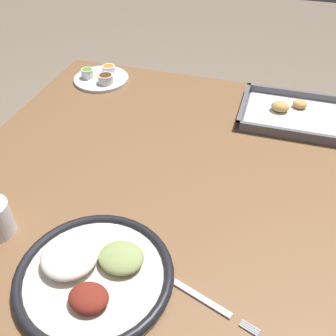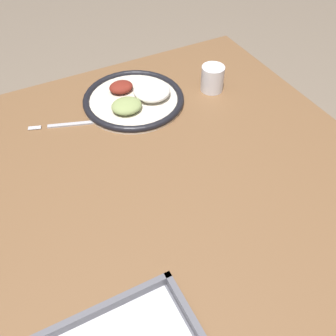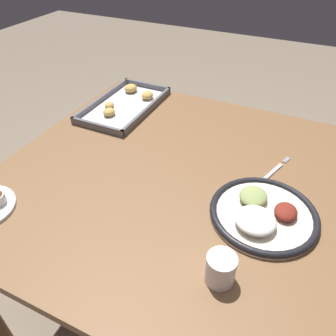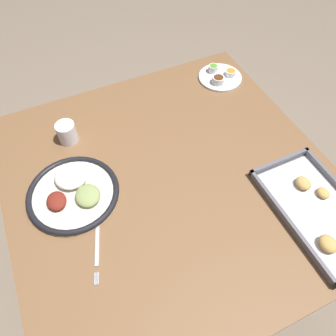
# 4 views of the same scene
# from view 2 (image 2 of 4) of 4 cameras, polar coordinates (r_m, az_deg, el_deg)

# --- Properties ---
(ground_plane) EXTENTS (8.00, 8.00, 0.00)m
(ground_plane) POSITION_cam_2_polar(r_m,az_deg,el_deg) (1.56, -0.73, -19.76)
(ground_plane) COLOR #7A6B59
(dining_table) EXTENTS (1.10, 1.09, 0.72)m
(dining_table) POSITION_cam_2_polar(r_m,az_deg,el_deg) (1.03, -1.04, -5.17)
(dining_table) COLOR brown
(dining_table) RESTS_ON ground_plane
(dinner_plate) EXTENTS (0.30, 0.30, 0.05)m
(dinner_plate) POSITION_cam_2_polar(r_m,az_deg,el_deg) (1.19, -4.81, 10.03)
(dinner_plate) COLOR beige
(dinner_plate) RESTS_ON dining_table
(fork) EXTENTS (0.20, 0.08, 0.00)m
(fork) POSITION_cam_2_polar(r_m,az_deg,el_deg) (1.14, -14.05, 6.15)
(fork) COLOR #B2B2B7
(fork) RESTS_ON dining_table
(drinking_cup) EXTENTS (0.07, 0.07, 0.08)m
(drinking_cup) POSITION_cam_2_polar(r_m,az_deg,el_deg) (1.23, 6.46, 12.79)
(drinking_cup) COLOR white
(drinking_cup) RESTS_ON dining_table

